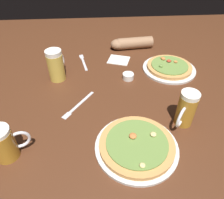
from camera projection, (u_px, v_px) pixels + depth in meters
ground_plane at (112, 105)px, 1.05m from camera, size 2.40×2.40×0.03m
pizza_plate_near at (137, 145)px, 0.82m from camera, size 0.33×0.33×0.05m
pizza_plate_far at (169, 67)px, 1.26m from camera, size 0.31×0.31×0.05m
beer_mug_dark at (4, 143)px, 0.76m from camera, size 0.14×0.09×0.14m
beer_mug_amber at (186, 109)px, 0.89m from camera, size 0.11×0.12×0.16m
beer_mug_pale at (56, 65)px, 1.15m from camera, size 0.09×0.15×0.17m
ramekin_sauce at (128, 76)px, 1.19m from camera, size 0.06×0.06×0.03m
napkin_folded at (119, 60)px, 1.35m from camera, size 0.16×0.15×0.01m
fork_left at (78, 105)px, 1.02m from camera, size 0.15×0.19×0.01m
fork_spare at (83, 62)px, 1.34m from camera, size 0.06×0.20×0.01m
diner_arm at (130, 43)px, 1.46m from camera, size 0.29×0.10×0.08m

